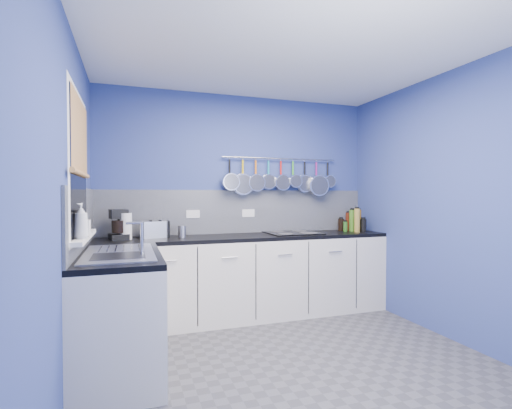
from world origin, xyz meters
TOP-DOWN VIEW (x-y plane):
  - floor at (0.00, 0.00)m, footprint 3.20×3.00m
  - ceiling at (0.00, 0.00)m, footprint 3.20×3.00m
  - wall_back at (0.00, 1.51)m, footprint 3.20×0.02m
  - wall_front at (0.00, -1.51)m, footprint 3.20×0.02m
  - wall_left at (-1.61, 0.00)m, footprint 0.02×3.00m
  - wall_right at (1.61, 0.00)m, footprint 0.02×3.00m
  - backsplash_back at (0.00, 1.49)m, footprint 3.20×0.02m
  - backsplash_left at (-1.59, 0.60)m, footprint 0.02×1.80m
  - cabinet_run_back at (0.00, 1.20)m, footprint 3.20×0.60m
  - worktop_back at (0.00, 1.20)m, footprint 3.20×0.60m
  - cabinet_run_left at (-1.30, 0.30)m, footprint 0.60×1.20m
  - worktop_left at (-1.30, 0.30)m, footprint 0.60×1.20m
  - window_frame at (-1.58, 0.30)m, footprint 0.01×1.00m
  - window_glass at (-1.57, 0.30)m, footprint 0.01×0.90m
  - bamboo_blind at (-1.56, 0.30)m, footprint 0.01×0.90m
  - window_sill at (-1.55, 0.30)m, footprint 0.10×0.98m
  - sink_unit at (-1.30, 0.30)m, footprint 0.50×0.95m
  - mixer_tap at (-1.14, 0.12)m, footprint 0.12×0.08m
  - socket_left at (-0.55, 1.48)m, footprint 0.15×0.01m
  - socket_right at (0.10, 1.48)m, footprint 0.15×0.01m
  - pot_rail at (0.50, 1.45)m, footprint 1.45×0.02m
  - soap_bottle_a at (-1.53, 0.01)m, footprint 0.12×0.12m
  - soap_bottle_b at (-1.53, 0.18)m, footprint 0.08×0.08m
  - paper_towel at (-1.26, 1.22)m, footprint 0.14×0.14m
  - coffee_maker at (-1.33, 1.24)m, footprint 0.21×0.22m
  - toaster at (-0.97, 1.30)m, footprint 0.29×0.20m
  - canister at (-0.70, 1.24)m, footprint 0.09×0.09m
  - hob at (0.56, 1.23)m, footprint 0.59×0.52m
  - pan_0 at (-0.13, 1.44)m, footprint 0.20×0.12m
  - pan_1 at (0.02, 1.44)m, footprint 0.24×0.06m
  - pan_2 at (0.18, 1.44)m, footprint 0.21×0.08m
  - pan_3 at (0.34, 1.44)m, footprint 0.18×0.06m
  - pan_4 at (0.50, 1.44)m, footprint 0.19×0.10m
  - pan_5 at (0.66, 1.44)m, footprint 0.16×0.12m
  - pan_6 at (0.82, 1.44)m, footprint 0.21×0.06m
  - pan_7 at (0.98, 1.44)m, footprint 0.26×0.11m
  - pan_8 at (1.14, 1.44)m, footprint 0.15×0.09m
  - condiment_0 at (1.45, 1.32)m, footprint 0.07×0.07m
  - condiment_1 at (1.37, 1.33)m, footprint 0.07×0.07m
  - condiment_2 at (1.26, 1.33)m, footprint 0.07×0.07m
  - condiment_3 at (1.45, 1.23)m, footprint 0.05×0.05m
  - condiment_4 at (1.35, 1.23)m, footprint 0.07×0.07m
  - condiment_5 at (1.25, 1.22)m, footprint 0.05×0.05m
  - condiment_6 at (1.44, 1.13)m, footprint 0.07×0.07m
  - condiment_7 at (1.35, 1.12)m, footprint 0.07×0.07m

SIDE VIEW (x-z plane):
  - floor at x=0.00m, z-range -0.02..0.00m
  - cabinet_run_back at x=0.00m, z-range 0.00..0.86m
  - cabinet_run_left at x=-1.30m, z-range 0.00..0.86m
  - worktop_back at x=0.00m, z-range 0.86..0.90m
  - worktop_left at x=-1.30m, z-range 0.86..0.90m
  - sink_unit at x=-1.30m, z-range 0.90..0.91m
  - hob at x=0.56m, z-range 0.90..0.91m
  - condiment_0 at x=1.45m, z-range 0.90..1.02m
  - condiment_5 at x=1.25m, z-range 0.90..1.02m
  - canister at x=-0.70m, z-range 0.90..1.02m
  - condiment_2 at x=1.26m, z-range 0.90..1.05m
  - condiment_6 at x=1.44m, z-range 0.90..1.05m
  - toaster at x=-0.97m, z-range 0.90..1.07m
  - condiment_1 at x=1.37m, z-range 0.90..1.12m
  - condiment_3 at x=1.45m, z-range 0.90..1.16m
  - mixer_tap at x=-1.14m, z-range 0.90..1.16m
  - condiment_4 at x=1.35m, z-range 0.90..1.16m
  - paper_towel at x=-1.26m, z-range 0.90..1.16m
  - window_sill at x=-1.55m, z-range 1.02..1.05m
  - condiment_7 at x=1.35m, z-range 0.90..1.18m
  - coffee_maker at x=-1.33m, z-range 0.90..1.20m
  - socket_left at x=-0.55m, z-range 1.09..1.18m
  - socket_right at x=0.10m, z-range 1.09..1.18m
  - soap_bottle_b at x=-1.53m, z-range 1.05..1.22m
  - backsplash_back at x=0.00m, z-range 0.90..1.40m
  - backsplash_left at x=-1.59m, z-range 0.90..1.40m
  - soap_bottle_a at x=-1.53m, z-range 1.05..1.29m
  - wall_back at x=0.00m, z-range 0.00..2.50m
  - wall_front at x=0.00m, z-range 0.00..2.50m
  - wall_left at x=-1.61m, z-range 0.00..2.50m
  - wall_right at x=1.61m, z-range 0.00..2.50m
  - window_glass at x=-1.57m, z-range 1.05..2.05m
  - window_frame at x=-1.58m, z-range 1.00..2.10m
  - pan_7 at x=0.98m, z-range 1.33..1.78m
  - pan_1 at x=0.02m, z-range 1.35..1.78m
  - pan_6 at x=0.82m, z-range 1.38..1.78m
  - pan_2 at x=0.18m, z-range 1.38..1.78m
  - pan_0 at x=-0.13m, z-range 1.39..1.78m
  - pan_4 at x=0.50m, z-range 1.40..1.78m
  - pan_3 at x=0.34m, z-range 1.41..1.78m
  - pan_5 at x=0.66m, z-range 1.43..1.78m
  - pan_8 at x=1.14m, z-range 1.44..1.78m
  - bamboo_blind at x=-1.56m, z-range 1.50..2.05m
  - pot_rail at x=0.50m, z-range 1.77..1.79m
  - ceiling at x=0.00m, z-range 2.50..2.52m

